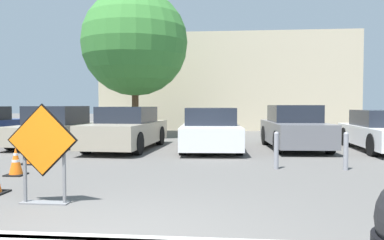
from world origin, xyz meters
The scene contains 13 objects.
ground_plane centered at (0.00, 10.00, 0.00)m, with size 96.00×96.00×0.00m, color #565451.
road_closed_sign centered at (-1.52, 1.69, 0.85)m, with size 1.11×0.20×1.54m.
traffic_cone_second centered at (-3.25, 3.87, 0.30)m, with size 0.38×0.38×0.62m.
traffic_cone_third centered at (-3.71, 5.40, 0.40)m, with size 0.53×0.53×0.82m.
parked_car_second centered at (-5.01, 9.48, 0.67)m, with size 2.10×4.52×1.47m.
parked_car_third centered at (-2.15, 8.79, 0.68)m, with size 2.03×4.75×1.45m.
parked_car_fourth centered at (0.70, 8.91, 0.65)m, with size 2.12×4.54×1.41m.
parked_car_fifth centered at (3.56, 9.35, 0.70)m, with size 1.95×4.28×1.50m.
parked_car_sixth centered at (6.42, 9.09, 0.63)m, with size 1.98×4.61×1.34m.
bollard_nearest centered at (2.42, 5.18, 0.47)m, with size 0.12×0.12×0.89m.
bollard_second centered at (4.01, 5.18, 0.47)m, with size 0.12×0.12×0.89m.
building_facade_backdrop centered at (1.22, 20.58, 2.89)m, with size 15.27×5.00×5.77m.
street_tree_behind_lot centered at (-3.08, 13.70, 4.42)m, with size 4.99×4.99×6.93m.
Camera 1 is at (1.26, -3.72, 1.52)m, focal length 35.00 mm.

